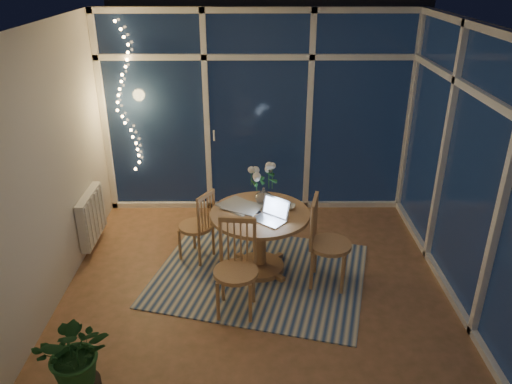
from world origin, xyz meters
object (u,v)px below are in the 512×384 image
chair_front (236,270)px  potted_plant (78,360)px  dining_table (260,242)px  chair_right (330,243)px  chair_left (196,225)px  laptop (269,211)px  flower_vase (264,195)px

chair_front → potted_plant: chair_front is taller
dining_table → chair_right: chair_right is taller
potted_plant → chair_right: bearing=35.5°
potted_plant → chair_front: bearing=41.9°
chair_right → potted_plant: chair_right is taller
chair_left → chair_front: chair_front is taller
chair_front → laptop: (0.32, 0.53, 0.35)m
dining_table → potted_plant: potted_plant is taller
chair_left → potted_plant: size_ratio=1.13×
chair_front → flower_vase: size_ratio=4.56×
chair_right → laptop: 0.71m
chair_right → chair_front: chair_right is taller
laptop → flower_vase: size_ratio=1.52×
dining_table → potted_plant: size_ratio=1.37×
flower_vase → laptop: bearing=-83.0°
chair_right → chair_left: bearing=83.8°
chair_left → potted_plant: (-0.68, -2.00, -0.05)m
chair_left → flower_vase: bearing=116.7°
chair_front → laptop: size_ratio=3.00×
chair_right → flower_vase: bearing=68.8°
chair_left → dining_table: bearing=100.5°
chair_right → chair_front: 1.05m
potted_plant → chair_left: bearing=71.3°
dining_table → laptop: size_ratio=3.26×
chair_right → flower_vase: size_ratio=4.71×
dining_table → chair_front: bearing=-108.1°
laptop → potted_plant: size_ratio=0.42×
chair_front → potted_plant: bearing=-132.6°
laptop → potted_plant: 2.20m
chair_left → laptop: (0.80, -0.44, 0.40)m
chair_left → potted_plant: bearing=11.3°
potted_plant → flower_vase: bearing=53.9°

